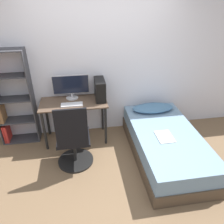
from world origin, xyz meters
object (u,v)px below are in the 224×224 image
at_px(monitor, 71,86).
at_px(keyboard, 72,105).
at_px(pc_tower, 100,89).
at_px(bookshelf, 9,102).
at_px(office_chair, 74,143).
at_px(bed, 165,144).

bearing_deg(monitor, keyboard, -91.21).
height_order(monitor, pc_tower, monitor).
xyz_separation_m(bookshelf, pc_tower, (1.53, -0.08, 0.16)).
bearing_deg(keyboard, bookshelf, 166.87).
xyz_separation_m(bookshelf, office_chair, (1.04, -0.81, -0.36)).
relative_size(office_chair, keyboard, 3.06).
xyz_separation_m(office_chair, monitor, (0.01, 0.84, 0.57)).
bearing_deg(bookshelf, monitor, 1.28).
bearing_deg(office_chair, keyboard, 89.72).
bearing_deg(bookshelf, pc_tower, -2.90).
relative_size(office_chair, monitor, 1.75).
bearing_deg(pc_tower, bed, -38.00).
relative_size(bookshelf, pc_tower, 4.13).
height_order(bookshelf, office_chair, bookshelf).
distance_m(bookshelf, bed, 2.68).
relative_size(monitor, pc_tower, 1.56).
xyz_separation_m(bookshelf, monitor, (1.05, 0.02, 0.22)).
distance_m(bookshelf, keyboard, 1.07).
distance_m(office_chair, monitor, 1.02).
bearing_deg(keyboard, office_chair, -90.28).
xyz_separation_m(office_chair, bed, (1.45, -0.01, -0.19)).
relative_size(keyboard, pc_tower, 0.89).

